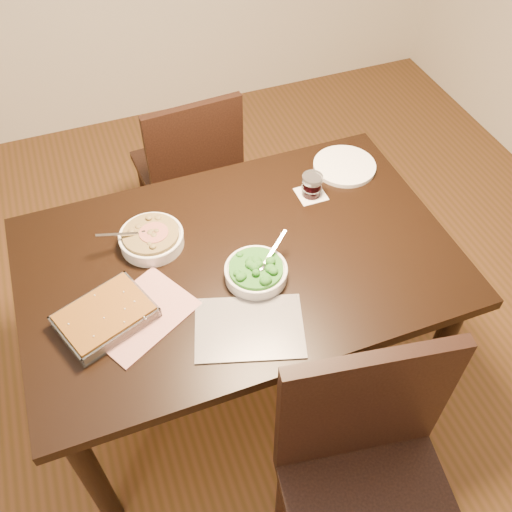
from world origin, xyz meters
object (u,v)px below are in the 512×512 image
at_px(stew_bowl, 151,238).
at_px(baking_dish, 105,317).
at_px(table, 239,276).
at_px(chair_near, 369,480).
at_px(wine_tumbler, 312,185).
at_px(broccoli_bowl, 256,272).
at_px(dinner_plate, 344,166).
at_px(chair_far, 190,167).

xyz_separation_m(stew_bowl, baking_dish, (-0.20, -0.26, -0.01)).
height_order(table, chair_near, chair_near).
xyz_separation_m(table, wine_tumbler, (0.35, 0.19, 0.14)).
bearing_deg(baking_dish, broccoli_bowl, -20.73).
height_order(broccoli_bowl, dinner_plate, broccoli_bowl).
bearing_deg(wine_tumbler, chair_far, 116.44).
relative_size(stew_bowl, baking_dish, 0.75).
bearing_deg(chair_near, broccoli_bowl, 107.26).
height_order(broccoli_bowl, chair_near, chair_near).
height_order(stew_bowl, chair_near, chair_near).
bearing_deg(chair_far, dinner_plate, 129.20).
xyz_separation_m(table, stew_bowl, (-0.25, 0.16, 0.12)).
distance_m(table, chair_far, 0.81).
bearing_deg(wine_tumbler, broccoli_bowl, -137.76).
relative_size(baking_dish, chair_far, 0.36).
distance_m(broccoli_bowl, baking_dish, 0.47).
bearing_deg(chair_near, dinner_plate, 77.29).
height_order(stew_bowl, wine_tumbler, wine_tumbler).
xyz_separation_m(stew_bowl, dinner_plate, (0.77, 0.13, -0.02)).
xyz_separation_m(table, chair_far, (0.05, 0.80, -0.16)).
bearing_deg(table, dinner_plate, 28.53).
xyz_separation_m(stew_bowl, wine_tumbler, (0.59, 0.04, 0.02)).
distance_m(dinner_plate, chair_far, 0.75).
bearing_deg(dinner_plate, stew_bowl, -170.50).
distance_m(table, chair_near, 0.75).
height_order(table, broccoli_bowl, broccoli_bowl).
bearing_deg(baking_dish, dinner_plate, 0.59).
relative_size(table, broccoli_bowl, 6.89).
bearing_deg(dinner_plate, table, -151.47).
distance_m(broccoli_bowl, dinner_plate, 0.63).
height_order(wine_tumbler, chair_far, chair_far).
xyz_separation_m(dinner_plate, chair_far, (-0.48, 0.51, -0.27)).
relative_size(broccoli_bowl, baking_dish, 0.64).
xyz_separation_m(baking_dish, chair_near, (0.56, -0.63, -0.21)).
relative_size(table, dinner_plate, 5.97).
bearing_deg(wine_tumbler, chair_near, -103.82).
bearing_deg(chair_near, chair_far, 101.70).
bearing_deg(chair_far, table, 82.76).
relative_size(broccoli_bowl, wine_tumbler, 2.44).
distance_m(table, stew_bowl, 0.32).
bearing_deg(broccoli_bowl, baking_dish, -179.68).
xyz_separation_m(broccoli_bowl, baking_dish, (-0.47, -0.00, -0.00)).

